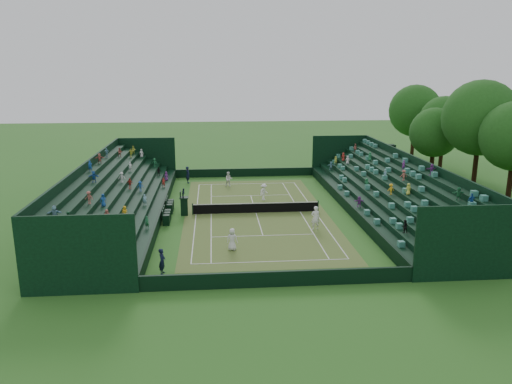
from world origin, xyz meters
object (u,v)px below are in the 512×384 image
(umpire_chair, at_px, (184,204))
(player_far_east, at_px, (264,192))
(tennis_net, at_px, (256,208))
(player_near_east, at_px, (315,218))
(player_far_west, at_px, (229,179))
(player_near_west, at_px, (232,239))

(umpire_chair, bearing_deg, player_far_east, 30.81)
(tennis_net, bearing_deg, player_near_east, -49.50)
(umpire_chair, bearing_deg, player_far_west, 67.95)
(umpire_chair, xyz_separation_m, player_near_west, (3.98, -9.34, -0.23))
(player_near_west, bearing_deg, umpire_chair, -51.80)
(tennis_net, bearing_deg, umpire_chair, -179.46)
(player_far_west, relative_size, player_far_east, 1.00)
(tennis_net, height_order, player_near_east, player_near_east)
(player_near_west, relative_size, player_far_east, 0.99)
(player_near_east, height_order, player_far_west, player_near_east)
(player_near_east, bearing_deg, player_far_west, -71.59)
(player_near_east, relative_size, player_far_east, 1.19)
(player_near_west, xyz_separation_m, player_far_west, (0.42, 20.20, 0.01))
(umpire_chair, height_order, player_far_west, umpire_chair)
(player_near_east, bearing_deg, player_near_west, 26.86)
(player_near_west, bearing_deg, player_far_east, -89.92)
(umpire_chair, relative_size, player_near_east, 1.24)
(tennis_net, height_order, umpire_chair, umpire_chair)
(player_near_east, relative_size, player_far_west, 1.19)
(tennis_net, relative_size, player_far_west, 6.92)
(tennis_net, relative_size, player_far_east, 6.92)
(umpire_chair, relative_size, player_far_west, 1.48)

